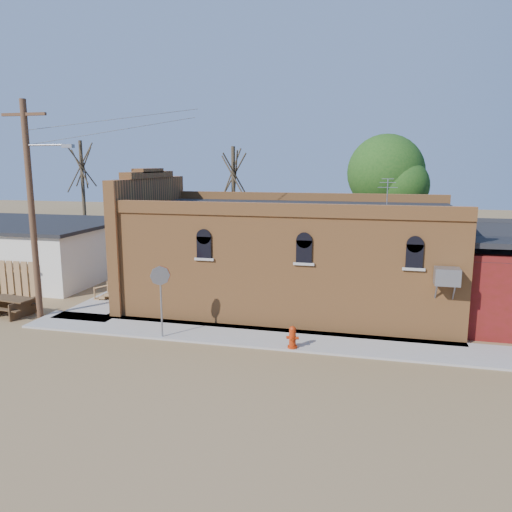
% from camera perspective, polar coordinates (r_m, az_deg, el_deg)
% --- Properties ---
extents(ground, '(120.00, 120.00, 0.00)m').
position_cam_1_polar(ground, '(18.62, -4.88, -9.87)').
color(ground, brown).
rests_on(ground, ground).
extents(sidewalk_south, '(19.00, 2.20, 0.08)m').
position_cam_1_polar(sidewalk_south, '(19.03, 0.34, -9.25)').
color(sidewalk_south, '#9E9991').
rests_on(sidewalk_south, ground).
extents(sidewalk_west, '(2.60, 10.00, 0.08)m').
position_cam_1_polar(sidewalk_west, '(26.29, -13.79, -3.95)').
color(sidewalk_west, '#9E9991').
rests_on(sidewalk_west, ground).
extents(brick_bar, '(16.40, 7.97, 6.30)m').
position_cam_1_polar(brick_bar, '(22.75, 3.38, 0.04)').
color(brick_bar, '#B56F37').
rests_on(brick_bar, ground).
extents(utility_pole, '(3.12, 0.26, 9.00)m').
position_cam_1_polar(utility_pole, '(22.52, -24.19, 5.27)').
color(utility_pole, '#4D351E').
rests_on(utility_pole, ground).
extents(tree_bare_near, '(2.80, 2.80, 7.65)m').
position_cam_1_polar(tree_bare_near, '(30.76, -2.62, 9.57)').
color(tree_bare_near, '#4E3E2C').
rests_on(tree_bare_near, ground).
extents(tree_bare_far, '(2.80, 2.80, 8.16)m').
position_cam_1_polar(tree_bare_far, '(36.29, -19.32, 9.77)').
color(tree_bare_far, '#4E3E2C').
rests_on(tree_bare_far, ground).
extents(tree_leafy, '(4.40, 4.40, 8.15)m').
position_cam_1_polar(tree_leafy, '(30.02, 14.61, 9.17)').
color(tree_leafy, '#4E3E2C').
rests_on(tree_leafy, ground).
extents(fire_hydrant, '(0.47, 0.46, 0.80)m').
position_cam_1_polar(fire_hydrant, '(17.78, 4.19, -9.24)').
color(fire_hydrant, '#A82809').
rests_on(fire_hydrant, sidewalk_south).
extents(stop_sign, '(0.65, 0.45, 2.71)m').
position_cam_1_polar(stop_sign, '(18.71, -10.86, -2.98)').
color(stop_sign, gray).
rests_on(stop_sign, sidewalk_south).
extents(trash_barrel, '(0.59, 0.59, 0.79)m').
position_cam_1_polar(trash_barrel, '(25.64, -12.72, -3.27)').
color(trash_barrel, navy).
rests_on(trash_barrel, sidewalk_west).
extents(picnic_table, '(2.05, 1.65, 0.78)m').
position_cam_1_polar(picnic_table, '(24.00, -26.10, -4.95)').
color(picnic_table, '#46301C').
rests_on(picnic_table, ground).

